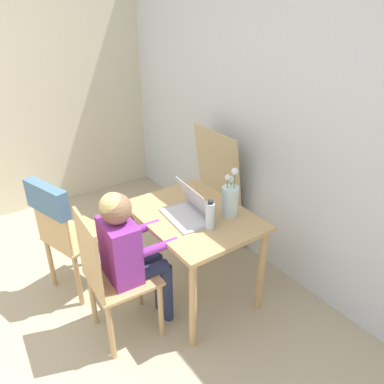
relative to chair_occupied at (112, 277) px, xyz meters
The scene contains 9 objects.
wall_back 1.61m from the chair_occupied, 86.83° to the left, with size 6.40×0.05×2.50m.
dining_table 0.66m from the chair_occupied, 92.86° to the left, with size 0.90×0.68×0.70m.
chair_occupied is the anchor object (origin of this frame).
chair_spare 0.61m from the chair_occupied, 169.50° to the right, with size 0.50×0.53×0.94m.
person_seated 0.22m from the chair_occupied, 86.83° to the left, with size 0.32×0.44×1.05m.
laptop 0.66m from the chair_occupied, 91.73° to the left, with size 0.40×0.27×0.23m.
flower_vase 0.91m from the chair_occupied, 82.10° to the left, with size 0.11×0.11×0.35m.
water_bottle 0.72m from the chair_occupied, 73.83° to the left, with size 0.06×0.06×0.20m.
cardboard_panel 1.38m from the chair_occupied, 112.38° to the left, with size 0.56×0.16×1.06m.
Camera 1 is at (1.70, 0.17, 2.01)m, focal length 35.00 mm.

